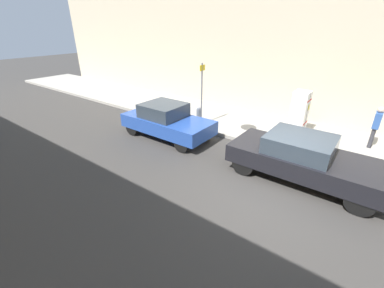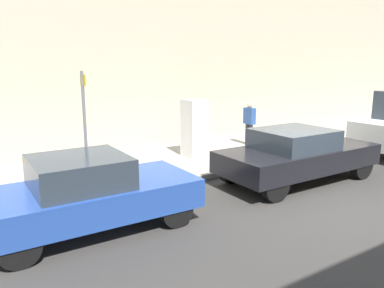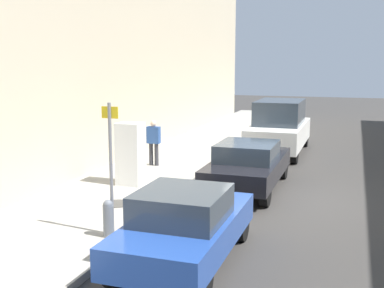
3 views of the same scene
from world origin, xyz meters
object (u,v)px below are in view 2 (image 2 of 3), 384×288
at_px(discarded_refrigerator, 194,128).
at_px(parked_sedan_dark, 297,154).
at_px(street_sign_post, 85,126).
at_px(pedestrian_walking_far, 249,121).
at_px(fire_hydrant, 81,175).
at_px(parked_hatchback_blue, 89,193).

xyz_separation_m(discarded_refrigerator, parked_sedan_dark, (3.25, 1.12, -0.32)).
bearing_deg(street_sign_post, pedestrian_walking_far, 105.97).
xyz_separation_m(fire_hydrant, parked_hatchback_blue, (1.80, -0.38, 0.17)).
bearing_deg(parked_sedan_dark, parked_hatchback_blue, -90.00).
height_order(discarded_refrigerator, fire_hydrant, discarded_refrigerator).
xyz_separation_m(pedestrian_walking_far, parked_sedan_dark, (3.65, -1.52, -0.30)).
relative_size(discarded_refrigerator, street_sign_post, 0.66).
relative_size(parked_hatchback_blue, parked_sedan_dark, 0.88).
bearing_deg(fire_hydrant, discarded_refrigerator, 109.77).
xyz_separation_m(discarded_refrigerator, pedestrian_walking_far, (-0.40, 2.64, -0.02)).
distance_m(pedestrian_walking_far, parked_hatchback_blue, 7.95).
xyz_separation_m(parked_hatchback_blue, parked_sedan_dark, (0.00, 5.54, 0.02)).
xyz_separation_m(street_sign_post, parked_sedan_dark, (1.79, 5.01, -0.94)).
bearing_deg(discarded_refrigerator, parked_hatchback_blue, -53.64).
xyz_separation_m(street_sign_post, parked_hatchback_blue, (1.79, -0.53, -0.96)).
distance_m(discarded_refrigerator, parked_sedan_dark, 3.45).
distance_m(discarded_refrigerator, parked_hatchback_blue, 5.49).
bearing_deg(parked_hatchback_blue, fire_hydrant, 168.11).
bearing_deg(discarded_refrigerator, pedestrian_walking_far, 98.68).
bearing_deg(parked_hatchback_blue, discarded_refrigerator, 126.36).
height_order(discarded_refrigerator, street_sign_post, street_sign_post).
distance_m(street_sign_post, parked_hatchback_blue, 2.10).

